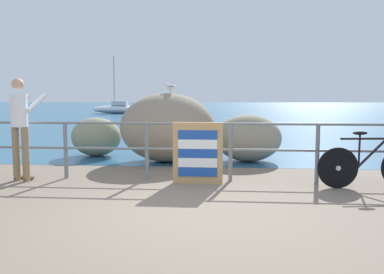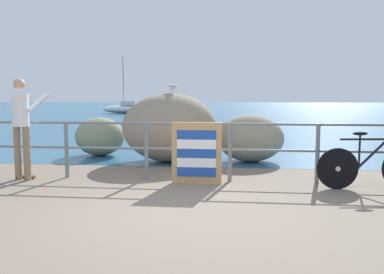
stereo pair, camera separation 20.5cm
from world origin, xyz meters
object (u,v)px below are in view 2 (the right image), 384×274
at_px(seagull, 173,87).
at_px(folded_deckchair_stack, 197,153).
at_px(breakwater_boulder_main, 169,128).
at_px(breakwater_boulder_left, 100,137).
at_px(person_at_railing, 22,124).
at_px(breakwater_boulder_right, 250,138).
at_px(sailboat, 126,109).
at_px(bicycle, 371,165).

bearing_deg(seagull, folded_deckchair_stack, 151.15).
bearing_deg(breakwater_boulder_main, breakwater_boulder_left, 159.21).
distance_m(person_at_railing, breakwater_boulder_left, 3.00).
height_order(person_at_railing, breakwater_boulder_right, person_at_railing).
relative_size(breakwater_boulder_main, seagull, 7.21).
bearing_deg(breakwater_boulder_left, breakwater_boulder_right, -8.16).
height_order(person_at_railing, folded_deckchair_stack, person_at_railing).
distance_m(breakwater_boulder_main, sailboat, 25.85).
relative_size(breakwater_boulder_left, sailboat, 0.25).
height_order(bicycle, sailboat, sailboat).
height_order(bicycle, breakwater_boulder_main, breakwater_boulder_main).
bearing_deg(seagull, sailboat, -29.53).
height_order(folded_deckchair_stack, sailboat, sailboat).
bearing_deg(breakwater_boulder_right, breakwater_boulder_left, 171.84).
bearing_deg(breakwater_boulder_right, breakwater_boulder_main, -174.27).
relative_size(person_at_railing, breakwater_boulder_main, 0.83).
height_order(breakwater_boulder_main, sailboat, sailboat).
height_order(breakwater_boulder_main, breakwater_boulder_right, breakwater_boulder_main).
height_order(breakwater_boulder_right, sailboat, sailboat).
xyz_separation_m(bicycle, breakwater_boulder_main, (-3.62, 2.29, 0.38)).
bearing_deg(bicycle, breakwater_boulder_right, 119.18).
distance_m(person_at_railing, breakwater_boulder_right, 4.74).
relative_size(breakwater_boulder_left, seagull, 4.15).
height_order(seagull, sailboat, sailboat).
bearing_deg(breakwater_boulder_left, person_at_railing, -96.91).
distance_m(bicycle, sailboat, 29.27).
bearing_deg(folded_deckchair_stack, breakwater_boulder_left, 133.09).
xyz_separation_m(bicycle, breakwater_boulder_left, (-5.50, 3.01, 0.09)).
distance_m(bicycle, breakwater_boulder_right, 3.06).
xyz_separation_m(person_at_railing, breakwater_boulder_left, (0.36, 2.94, -0.52)).
relative_size(bicycle, breakwater_boulder_right, 1.13).
relative_size(breakwater_boulder_right, seagull, 5.07).
xyz_separation_m(bicycle, seagull, (-3.55, 2.34, 1.29)).
bearing_deg(breakwater_boulder_main, seagull, 33.33).
height_order(folded_deckchair_stack, breakwater_boulder_right, breakwater_boulder_right).
bearing_deg(folded_deckchair_stack, seagull, 108.83).
bearing_deg(bicycle, breakwater_boulder_left, 144.47).
bearing_deg(person_at_railing, seagull, -33.08).
bearing_deg(sailboat, folded_deckchair_stack, 111.65).
relative_size(breakwater_boulder_right, sailboat, 0.31).
height_order(person_at_railing, sailboat, sailboat).
relative_size(bicycle, breakwater_boulder_left, 1.38).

